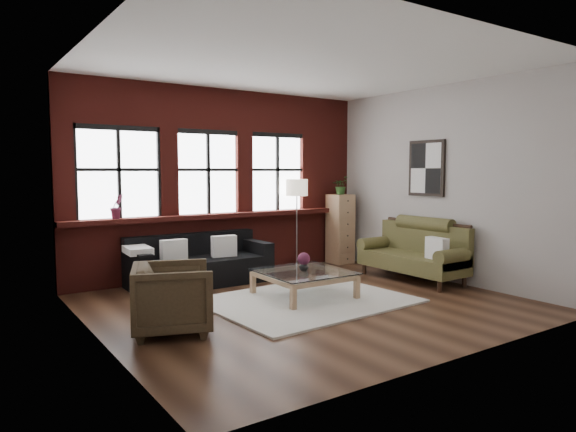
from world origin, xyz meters
TOP-DOWN VIEW (x-y plane):
  - floor at (0.00, 0.00)m, footprint 5.50×5.50m
  - ceiling at (0.00, 0.00)m, footprint 5.50×5.50m
  - wall_back at (0.00, 2.50)m, footprint 5.50×0.00m
  - wall_front at (0.00, -2.50)m, footprint 5.50×0.00m
  - wall_left at (-2.75, 0.00)m, footprint 0.00×5.00m
  - wall_right at (2.75, 0.00)m, footprint 0.00×5.00m
  - brick_backwall at (0.00, 2.44)m, footprint 5.50×0.12m
  - sill_ledge at (0.00, 2.35)m, footprint 5.50×0.30m
  - window_left at (-1.80, 2.45)m, footprint 1.38×0.10m
  - window_mid at (-0.30, 2.45)m, footprint 1.38×0.10m
  - window_right at (1.10, 2.45)m, footprint 1.38×0.10m
  - wall_poster at (2.72, 0.30)m, footprint 0.05×0.74m
  - shag_rug at (0.06, 0.06)m, footprint 2.79×2.25m
  - dark_sofa at (-0.71, 1.90)m, footprint 2.23×0.90m
  - pillow_a at (-1.19, 1.80)m, footprint 0.40×0.15m
  - pillow_b at (-0.34, 1.80)m, footprint 0.41×0.19m
  - vintage_settee at (2.30, 0.21)m, footprint 0.84×1.90m
  - pillow_settee at (2.22, -0.37)m, footprint 0.18×0.39m
  - armchair at (-2.00, -0.20)m, footprint 1.10×1.08m
  - coffee_table at (0.15, 0.28)m, footprint 1.21×1.21m
  - vase at (0.15, 0.28)m, footprint 0.14×0.14m
  - flowers at (0.15, 0.28)m, footprint 0.18×0.18m
  - drawer_chest at (2.36, 2.11)m, footprint 0.41×0.41m
  - potted_plant_top at (2.36, 2.11)m, footprint 0.38×0.36m
  - floor_lamp at (1.33, 2.13)m, footprint 0.40×0.40m
  - sill_plant at (-1.88, 2.32)m, footprint 0.24×0.20m

SIDE VIEW (x-z plane):
  - floor at x=0.00m, z-range 0.00..0.00m
  - shag_rug at x=0.06m, z-range 0.00..0.03m
  - coffee_table at x=0.15m, z-range -0.01..0.39m
  - armchair at x=-2.00m, z-range 0.00..0.78m
  - dark_sofa at x=-0.71m, z-range 0.00..0.81m
  - vase at x=0.15m, z-range 0.39..0.53m
  - vintage_settee at x=2.30m, z-range 0.00..1.01m
  - flowers at x=0.15m, z-range 0.47..0.65m
  - pillow_a at x=-1.19m, z-range 0.43..0.77m
  - pillow_b at x=-0.34m, z-range 0.43..0.77m
  - pillow_settee at x=2.22m, z-range 0.44..0.78m
  - drawer_chest at x=2.36m, z-range 0.00..1.35m
  - floor_lamp at x=1.33m, z-range 0.00..1.80m
  - sill_ledge at x=0.00m, z-range 1.00..1.08m
  - sill_plant at x=-1.88m, z-range 1.08..1.45m
  - potted_plant_top at x=2.36m, z-range 1.35..1.70m
  - wall_back at x=0.00m, z-range -1.15..4.35m
  - wall_front at x=0.00m, z-range -1.15..4.35m
  - wall_left at x=-2.75m, z-range -0.90..4.10m
  - wall_right at x=2.75m, z-range -0.90..4.10m
  - brick_backwall at x=0.00m, z-range 0.00..3.20m
  - window_left at x=-1.80m, z-range 1.00..2.50m
  - window_mid at x=-0.30m, z-range 1.00..2.50m
  - window_right at x=1.10m, z-range 1.00..2.50m
  - wall_poster at x=2.72m, z-range 1.38..2.32m
  - ceiling at x=0.00m, z-range 3.20..3.20m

